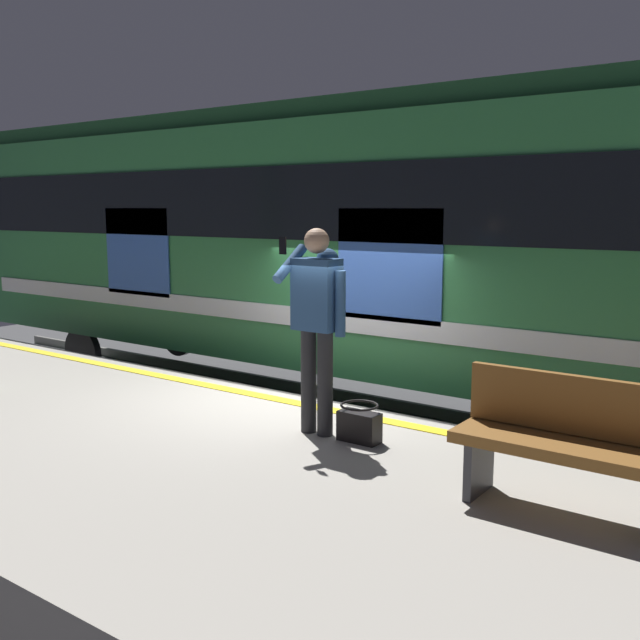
{
  "coord_description": "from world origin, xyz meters",
  "views": [
    {
      "loc": [
        -4.59,
        6.0,
        2.99
      ],
      "look_at": [
        -0.46,
        0.3,
        1.89
      ],
      "focal_mm": 40.48,
      "sensor_mm": 36.0,
      "label": 1
    }
  ],
  "objects_px": {
    "train_carriage": "(309,234)",
    "bench": "(568,441)",
    "passenger": "(317,313)",
    "handbag": "(359,424)"
  },
  "relations": [
    {
      "from": "handbag",
      "to": "bench",
      "type": "xyz_separation_m",
      "value": [
        -1.9,
        0.41,
        0.33
      ]
    },
    {
      "from": "passenger",
      "to": "bench",
      "type": "bearing_deg",
      "value": 170.53
    },
    {
      "from": "passenger",
      "to": "handbag",
      "type": "bearing_deg",
      "value": -176.96
    },
    {
      "from": "train_carriage",
      "to": "passenger",
      "type": "height_order",
      "value": "train_carriage"
    },
    {
      "from": "train_carriage",
      "to": "handbag",
      "type": "relative_size",
      "value": 33.21
    },
    {
      "from": "bench",
      "to": "handbag",
      "type": "bearing_deg",
      "value": -12.23
    },
    {
      "from": "train_carriage",
      "to": "passenger",
      "type": "bearing_deg",
      "value": 127.77
    },
    {
      "from": "train_carriage",
      "to": "bench",
      "type": "height_order",
      "value": "train_carriage"
    },
    {
      "from": "train_carriage",
      "to": "bench",
      "type": "bearing_deg",
      "value": 142.78
    },
    {
      "from": "passenger",
      "to": "bench",
      "type": "height_order",
      "value": "passenger"
    }
  ]
}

